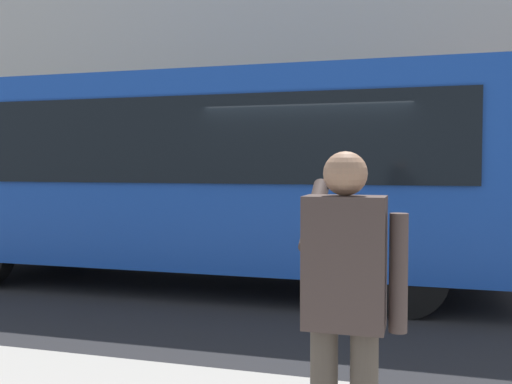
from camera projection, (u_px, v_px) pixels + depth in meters
ground_plane at (319, 294)px, 7.94m from camera, size 60.00×60.00×0.00m
red_bus at (198, 172)px, 8.56m from camera, size 9.05×2.54×3.08m
pedestrian_photographer at (345, 294)px, 2.87m from camera, size 0.53×0.52×1.70m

